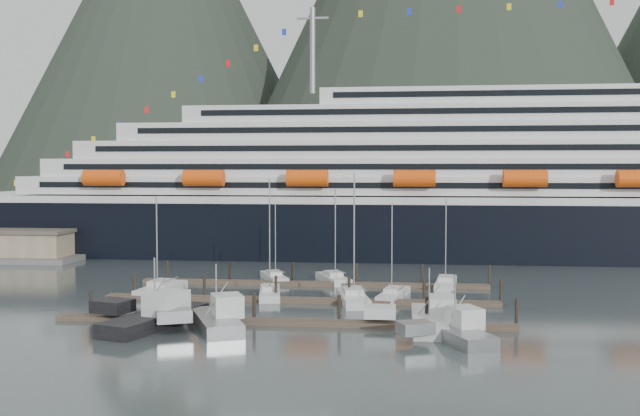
# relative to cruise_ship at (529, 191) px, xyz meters

# --- Properties ---
(ground) EXTENTS (1600.00, 1600.00, 0.00)m
(ground) POSITION_rel_cruise_ship_xyz_m (-30.03, -54.94, -12.04)
(ground) COLOR #465352
(ground) RESTS_ON ground
(mountains) EXTENTS (870.00, 440.00, 420.00)m
(mountains) POSITION_rel_cruise_ship_xyz_m (22.46, 533.60, 151.36)
(mountains) COLOR black
(mountains) RESTS_ON ground
(cruise_ship) EXTENTS (210.00, 30.40, 50.30)m
(cruise_ship) POSITION_rel_cruise_ship_xyz_m (0.00, 0.00, 0.00)
(cruise_ship) COLOR black
(cruise_ship) RESTS_ON ground
(dock_near) EXTENTS (48.18, 2.28, 3.20)m
(dock_near) POSITION_rel_cruise_ship_xyz_m (-34.95, -64.89, -11.73)
(dock_near) COLOR #3F3228
(dock_near) RESTS_ON ground
(dock_mid) EXTENTS (48.18, 2.28, 3.20)m
(dock_mid) POSITION_rel_cruise_ship_xyz_m (-34.95, -51.89, -11.73)
(dock_mid) COLOR #3F3228
(dock_mid) RESTS_ON ground
(dock_far) EXTENTS (48.18, 2.28, 3.20)m
(dock_far) POSITION_rel_cruise_ship_xyz_m (-34.95, -38.89, -11.73)
(dock_far) COLOR #3F3228
(dock_far) RESTS_ON ground
(sailboat_a) EXTENTS (4.20, 10.45, 13.15)m
(sailboat_a) POSITION_rel_cruise_ship_xyz_m (-53.65, -47.74, -11.60)
(sailboat_a) COLOR silver
(sailboat_a) RESTS_ON ground
(sailboat_b) EXTENTS (4.15, 9.93, 15.30)m
(sailboat_b) POSITION_rel_cruise_ship_xyz_m (-39.17, -48.70, -11.61)
(sailboat_b) COLOR silver
(sailboat_b) RESTS_ON ground
(sailboat_c) EXTENTS (5.07, 11.18, 16.15)m
(sailboat_c) POSITION_rel_cruise_ship_xyz_m (-28.54, -51.27, -11.58)
(sailboat_c) COLOR silver
(sailboat_c) RESTS_ON ground
(sailboat_d) EXTENTS (4.25, 10.16, 12.33)m
(sailboat_d) POSITION_rel_cruise_ship_xyz_m (-23.74, -47.95, -11.64)
(sailboat_d) COLOR silver
(sailboat_d) RESTS_ON ground
(sailboat_e) EXTENTS (5.59, 9.05, 11.59)m
(sailboat_e) POSITION_rel_cruise_ship_xyz_m (-41.13, -34.95, -11.65)
(sailboat_e) COLOR silver
(sailboat_e) RESTS_ON ground
(sailboat_f) EXTENTS (6.04, 9.30, 13.82)m
(sailboat_f) POSITION_rel_cruise_ship_xyz_m (-32.48, -35.68, -11.61)
(sailboat_f) COLOR silver
(sailboat_f) RESTS_ON ground
(sailboat_g) EXTENTS (3.59, 10.39, 12.60)m
(sailboat_g) POSITION_rel_cruise_ship_xyz_m (-16.82, -38.11, -11.63)
(sailboat_g) COLOR silver
(sailboat_g) RESTS_ON ground
(trawler_a) EXTENTS (11.32, 14.66, 7.81)m
(trawler_a) POSITION_rel_cruise_ship_xyz_m (-47.68, -67.54, -11.07)
(trawler_a) COLOR black
(trawler_a) RESTS_ON ground
(trawler_b) EXTENTS (9.87, 11.64, 7.24)m
(trawler_b) POSITION_rel_cruise_ship_xyz_m (-41.15, -67.98, -11.12)
(trawler_b) COLOR gray
(trawler_b) RESTS_ON ground
(trawler_c) EXTENTS (9.18, 13.07, 6.64)m
(trawler_c) POSITION_rel_cruise_ship_xyz_m (-19.95, -64.52, -11.18)
(trawler_c) COLOR silver
(trawler_c) RESTS_ON ground
(trawler_d) EXTENTS (9.30, 11.11, 6.37)m
(trawler_d) POSITION_rel_cruise_ship_xyz_m (-17.65, -70.00, -11.20)
(trawler_d) COLOR gray
(trawler_d) RESTS_ON ground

